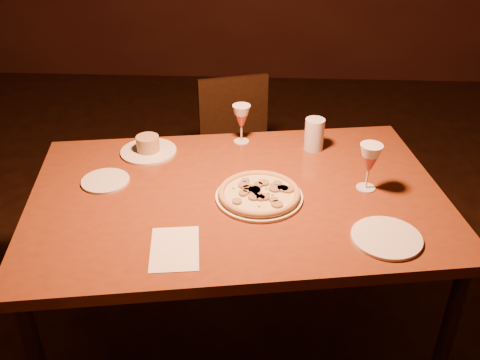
{
  "coord_description": "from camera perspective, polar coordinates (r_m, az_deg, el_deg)",
  "views": [
    {
      "loc": [
        -0.19,
        -1.29,
        1.82
      ],
      "look_at": [
        -0.28,
        0.35,
        0.8
      ],
      "focal_mm": 40.0,
      "sensor_mm": 36.0,
      "label": 1
    }
  ],
  "objects": [
    {
      "name": "dining_table",
      "position": [
        1.93,
        -0.28,
        -3.1
      ],
      "size": [
        1.59,
        1.16,
        0.78
      ],
      "rotation": [
        0.0,
        0.0,
        0.16
      ],
      "color": "brown",
      "rests_on": "floor"
    },
    {
      "name": "chair_far",
      "position": [
        2.92,
        -0.16,
        3.77
      ],
      "size": [
        0.48,
        0.48,
        0.79
      ],
      "rotation": [
        0.0,
        0.0,
        0.3
      ],
      "color": "black",
      "rests_on": "floor"
    },
    {
      "name": "pizza_plate",
      "position": [
        1.86,
        2.06,
        -1.49
      ],
      "size": [
        0.31,
        0.31,
        0.03
      ],
      "color": "white",
      "rests_on": "dining_table"
    },
    {
      "name": "ramekin_saucer",
      "position": [
        2.17,
        -9.76,
        3.44
      ],
      "size": [
        0.22,
        0.22,
        0.07
      ],
      "color": "white",
      "rests_on": "dining_table"
    },
    {
      "name": "wine_glass_far",
      "position": [
        2.2,
        0.16,
        6.0
      ],
      "size": [
        0.07,
        0.07,
        0.16
      ],
      "primitive_type": null,
      "color": "#B84E4C",
      "rests_on": "dining_table"
    },
    {
      "name": "wine_glass_right",
      "position": [
        1.93,
        13.56,
        1.35
      ],
      "size": [
        0.08,
        0.08,
        0.18
      ],
      "primitive_type": null,
      "color": "#B84E4C",
      "rests_on": "dining_table"
    },
    {
      "name": "water_tumbler",
      "position": [
        2.17,
        7.93,
        4.85
      ],
      "size": [
        0.08,
        0.08,
        0.13
      ],
      "primitive_type": "cylinder",
      "color": "silver",
      "rests_on": "dining_table"
    },
    {
      "name": "side_plate_left",
      "position": [
        2.02,
        -14.16,
        -0.09
      ],
      "size": [
        0.17,
        0.17,
        0.01
      ],
      "primitive_type": "cylinder",
      "color": "white",
      "rests_on": "dining_table"
    },
    {
      "name": "side_plate_near",
      "position": [
        1.74,
        15.35,
        -5.97
      ],
      "size": [
        0.22,
        0.22,
        0.01
      ],
      "primitive_type": "cylinder",
      "color": "white",
      "rests_on": "dining_table"
    },
    {
      "name": "menu_card",
      "position": [
        1.65,
        -6.99,
        -7.27
      ],
      "size": [
        0.17,
        0.23,
        0.0
      ],
      "primitive_type": "cube",
      "rotation": [
        0.0,
        0.0,
        0.13
      ],
      "color": "white",
      "rests_on": "dining_table"
    }
  ]
}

